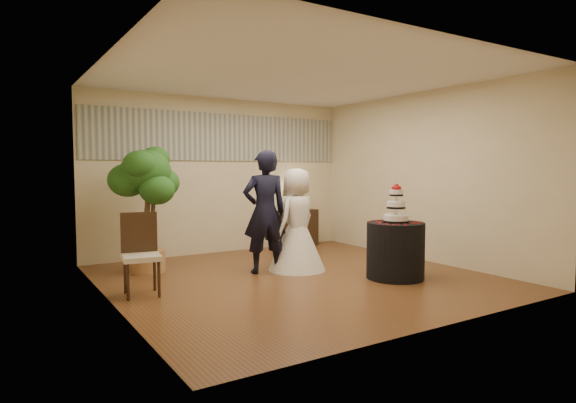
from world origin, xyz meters
TOP-DOWN VIEW (x-y plane):
  - floor at (0.00, 0.00)m, footprint 5.00×5.00m
  - ceiling at (0.00, 0.00)m, footprint 5.00×5.00m
  - wall_back at (0.00, 2.50)m, footprint 5.00×0.06m
  - wall_front at (0.00, -2.50)m, footprint 5.00×0.06m
  - wall_left at (-2.50, 0.00)m, footprint 0.06×5.00m
  - wall_right at (2.50, 0.00)m, footprint 0.06×5.00m
  - mural_border at (0.00, 2.48)m, footprint 4.90×0.02m
  - groom at (-0.22, 0.53)m, footprint 0.73×0.56m
  - bride at (0.29, 0.44)m, footprint 1.13×1.13m
  - cake_table at (1.15, -0.76)m, footprint 0.98×0.98m
  - wedding_cake at (1.15, -0.76)m, footprint 0.35×0.35m
  - console at (1.46, 2.27)m, footprint 0.92×0.51m
  - table_lamp at (1.46, 2.27)m, footprint 0.31×0.31m
  - ficus_tree at (-1.67, 1.51)m, footprint 1.28×1.28m
  - side_chair at (-2.11, 0.22)m, footprint 0.52×0.54m

SIDE VIEW (x-z plane):
  - floor at x=0.00m, z-range 0.00..0.00m
  - console at x=1.46m, z-range 0.00..0.72m
  - cake_table at x=1.15m, z-range 0.00..0.79m
  - side_chair at x=-2.11m, z-range 0.00..1.00m
  - bride at x=0.29m, z-range 0.00..1.54m
  - groom at x=-0.22m, z-range 0.00..1.80m
  - ficus_tree at x=-1.67m, z-range 0.00..1.91m
  - table_lamp at x=1.46m, z-range 0.72..1.30m
  - wedding_cake at x=1.15m, z-range 0.79..1.33m
  - wall_back at x=0.00m, z-range 0.00..2.80m
  - wall_front at x=0.00m, z-range 0.00..2.80m
  - wall_left at x=-2.50m, z-range 0.00..2.80m
  - wall_right at x=2.50m, z-range 0.00..2.80m
  - mural_border at x=0.00m, z-range 1.68..2.52m
  - ceiling at x=0.00m, z-range 2.80..2.80m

